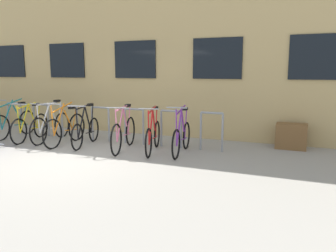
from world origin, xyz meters
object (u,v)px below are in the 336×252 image
object	(u,v)px
bicycle_purple	(182,137)
planter_box	(291,136)
bicycle_black	(86,130)
bicycle_white	(51,126)
bicycle_pink	(124,133)
bicycle_teal	(14,123)
bicycle_yellow	(30,126)
bicycle_orange	(65,129)
bicycle_red	(153,135)

from	to	relation	value
bicycle_purple	planter_box	bearing A→B (deg)	32.23
bicycle_purple	bicycle_black	size ratio (longest dim) A/B	1.01
planter_box	bicycle_black	bearing A→B (deg)	-161.93
bicycle_white	bicycle_black	world-z (taller)	bicycle_white
bicycle_purple	bicycle_pink	world-z (taller)	bicycle_purple
bicycle_white	bicycle_purple	world-z (taller)	bicycle_purple
bicycle_black	bicycle_teal	distance (m)	2.50
bicycle_yellow	planter_box	xyz separation A→B (m)	(6.46, 1.60, -0.08)
bicycle_white	bicycle_teal	world-z (taller)	bicycle_teal
bicycle_pink	bicycle_orange	bearing A→B (deg)	-178.39
bicycle_black	bicycle_red	xyz separation A→B (m)	(1.82, 0.03, 0.00)
bicycle_black	bicycle_orange	xyz separation A→B (m)	(-0.55, -0.10, 0.02)
bicycle_pink	planter_box	bearing A→B (deg)	23.76
bicycle_white	planter_box	xyz separation A→B (m)	(5.90, 1.46, -0.09)
bicycle_white	bicycle_red	size ratio (longest dim) A/B	1.07
bicycle_teal	bicycle_orange	xyz separation A→B (m)	(1.94, -0.23, 0.01)
bicycle_red	bicycle_white	bearing A→B (deg)	178.93
bicycle_orange	planter_box	world-z (taller)	bicycle_orange
bicycle_red	planter_box	size ratio (longest dim) A/B	2.35
bicycle_pink	bicycle_teal	xyz separation A→B (m)	(-3.60, 0.18, -0.01)
bicycle_red	bicycle_orange	bearing A→B (deg)	-176.83
bicycle_white	planter_box	distance (m)	6.08
bicycle_teal	bicycle_yellow	bearing A→B (deg)	-13.90
bicycle_black	planter_box	distance (m)	4.97
bicycle_black	planter_box	world-z (taller)	bicycle_black
bicycle_purple	planter_box	world-z (taller)	bicycle_purple
bicycle_yellow	bicycle_pink	bearing A→B (deg)	0.19
bicycle_white	bicycle_orange	size ratio (longest dim) A/B	1.00
bicycle_pink	bicycle_black	bearing A→B (deg)	177.25
bicycle_red	planter_box	bearing A→B (deg)	27.44
bicycle_purple	bicycle_pink	size ratio (longest dim) A/B	0.93
bicycle_red	planter_box	distance (m)	3.28
bicycle_black	bicycle_orange	bearing A→B (deg)	-169.78
bicycle_white	bicycle_red	world-z (taller)	bicycle_white
bicycle_white	bicycle_purple	xyz separation A→B (m)	(3.65, 0.04, -0.02)
bicycle_white	bicycle_pink	world-z (taller)	bicycle_white
bicycle_purple	bicycle_pink	distance (m)	1.39
bicycle_pink	bicycle_yellow	world-z (taller)	bicycle_pink
bicycle_pink	bicycle_orange	size ratio (longest dim) A/B	1.01
bicycle_black	bicycle_yellow	world-z (taller)	bicycle_black
bicycle_white	bicycle_teal	xyz separation A→B (m)	(-1.32, 0.04, -0.01)
bicycle_teal	bicycle_black	bearing A→B (deg)	-2.90
bicycle_white	bicycle_red	distance (m)	2.99
bicycle_yellow	bicycle_teal	world-z (taller)	bicycle_teal
bicycle_purple	bicycle_black	xyz separation A→B (m)	(-2.48, -0.12, -0.01)
bicycle_white	bicycle_pink	bearing A→B (deg)	-3.53
bicycle_purple	bicycle_red	distance (m)	0.67
bicycle_purple	bicycle_black	distance (m)	2.48
bicycle_white	bicycle_red	xyz separation A→B (m)	(2.99, -0.06, -0.02)
bicycle_pink	bicycle_yellow	bearing A→B (deg)	-179.81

